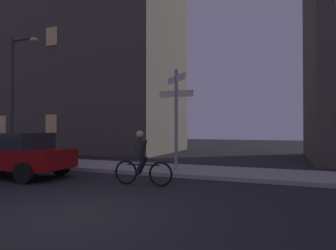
{
  "coord_description": "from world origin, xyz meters",
  "views": [
    {
      "loc": [
        3.65,
        -4.32,
        1.66
      ],
      "look_at": [
        -0.17,
        5.28,
        1.8
      ],
      "focal_mm": 30.23,
      "sensor_mm": 36.0,
      "label": 1
    }
  ],
  "objects_px": {
    "signpost": "(176,110)",
    "street_lamp": "(16,87)",
    "cyclist": "(141,160)",
    "car_near_right": "(13,154)"
  },
  "relations": [
    {
      "from": "signpost",
      "to": "cyclist",
      "type": "relative_size",
      "value": 2.06
    },
    {
      "from": "cyclist",
      "to": "signpost",
      "type": "bearing_deg",
      "value": 85.1
    },
    {
      "from": "street_lamp",
      "to": "car_near_right",
      "type": "relative_size",
      "value": 1.37
    },
    {
      "from": "street_lamp",
      "to": "signpost",
      "type": "bearing_deg",
      "value": -1.52
    },
    {
      "from": "car_near_right",
      "to": "signpost",
      "type": "bearing_deg",
      "value": 29.39
    },
    {
      "from": "signpost",
      "to": "cyclist",
      "type": "bearing_deg",
      "value": -94.9
    },
    {
      "from": "signpost",
      "to": "car_near_right",
      "type": "xyz_separation_m",
      "value": [
        -4.97,
        -2.8,
        -1.57
      ]
    },
    {
      "from": "street_lamp",
      "to": "cyclist",
      "type": "relative_size",
      "value": 3.32
    },
    {
      "from": "signpost",
      "to": "street_lamp",
      "type": "height_order",
      "value": "street_lamp"
    },
    {
      "from": "cyclist",
      "to": "car_near_right",
      "type": "bearing_deg",
      "value": -175.48
    }
  ]
}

